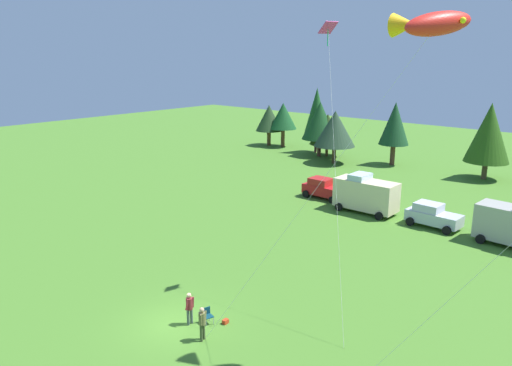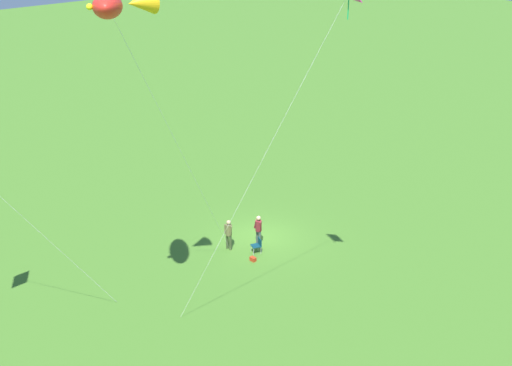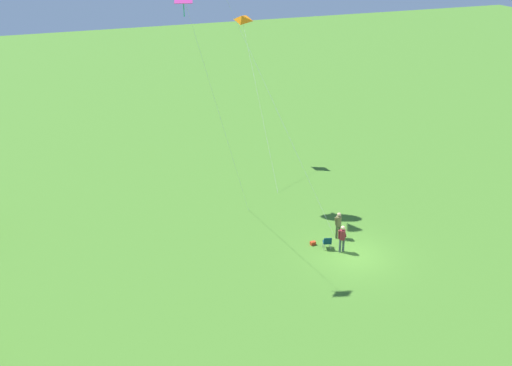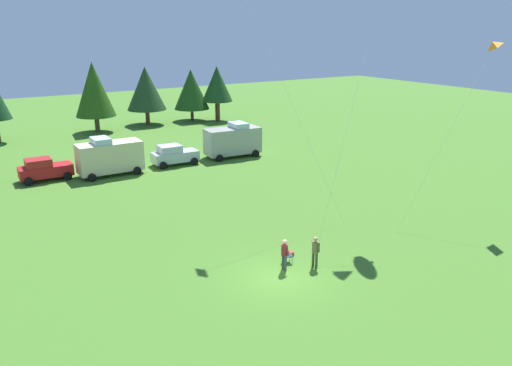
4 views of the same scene
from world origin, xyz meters
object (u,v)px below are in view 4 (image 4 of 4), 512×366
at_px(folding_chair, 286,254).
at_px(van_motorhome_grey, 233,140).
at_px(van_camper_beige, 110,156).
at_px(person_spectator, 284,252).
at_px(backpack_on_grass, 291,254).
at_px(car_silver_compact, 174,155).
at_px(kite_delta_orange, 492,46).
at_px(car_red_sedan, 44,169).
at_px(person_kite_flyer, 315,250).

height_order(folding_chair, van_motorhome_grey, van_motorhome_grey).
bearing_deg(van_camper_beige, person_spectator, 96.28).
xyz_separation_m(folding_chair, backpack_on_grass, (0.75, 0.58, -0.38)).
relative_size(van_camper_beige, car_silver_compact, 1.27).
distance_m(backpack_on_grass, kite_delta_orange, 18.53).
height_order(backpack_on_grass, van_motorhome_grey, van_motorhome_grey).
xyz_separation_m(person_spectator, backpack_on_grass, (1.32, 1.24, -0.91)).
height_order(person_spectator, car_red_sedan, car_red_sedan).
bearing_deg(car_silver_compact, backpack_on_grass, 87.05).
xyz_separation_m(person_kite_flyer, van_camper_beige, (-4.20, 23.15, 0.62)).
bearing_deg(car_red_sedan, folding_chair, 110.49).
height_order(car_silver_compact, kite_delta_orange, kite_delta_orange).
bearing_deg(car_red_sedan, van_motorhome_grey, 176.18).
bearing_deg(van_camper_beige, car_red_sedan, -14.37).
height_order(person_kite_flyer, backpack_on_grass, person_kite_flyer).
xyz_separation_m(person_kite_flyer, car_silver_compact, (1.77, 23.27, -0.07)).
xyz_separation_m(person_spectator, kite_delta_orange, (16.18, 0.52, 10.14)).
height_order(van_camper_beige, van_motorhome_grey, same).
relative_size(folding_chair, van_camper_beige, 0.15).
relative_size(person_kite_flyer, van_camper_beige, 0.32).
bearing_deg(person_spectator, van_camper_beige, 97.15).
height_order(person_kite_flyer, kite_delta_orange, kite_delta_orange).
xyz_separation_m(person_spectator, van_motorhome_grey, (9.53, 22.49, 0.62)).
distance_m(folding_chair, backpack_on_grass, 1.02).
bearing_deg(car_red_sedan, backpack_on_grass, 112.61).
distance_m(backpack_on_grass, van_camper_beige, 21.74).
height_order(person_spectator, van_motorhome_grey, van_motorhome_grey).
height_order(car_red_sedan, kite_delta_orange, kite_delta_orange).
xyz_separation_m(person_kite_flyer, person_spectator, (-1.58, 0.58, 0.00)).
height_order(person_kite_flyer, folding_chair, person_kite_flyer).
bearing_deg(van_camper_beige, kite_delta_orange, 130.11).
bearing_deg(van_motorhome_grey, car_silver_compact, -177.87).
bearing_deg(van_motorhome_grey, folding_chair, -108.39).
relative_size(person_spectator, kite_delta_orange, 0.15).
height_order(backpack_on_grass, kite_delta_orange, kite_delta_orange).
relative_size(backpack_on_grass, van_camper_beige, 0.06).
bearing_deg(van_motorhome_grey, person_spectator, -109.05).
bearing_deg(car_silver_compact, person_kite_flyer, 88.10).
distance_m(person_spectator, backpack_on_grass, 2.03).
height_order(person_spectator, van_camper_beige, van_camper_beige).
bearing_deg(van_motorhome_grey, car_red_sedan, 179.40).
bearing_deg(car_silver_compact, van_motorhome_grey, -179.34).
height_order(car_red_sedan, van_camper_beige, van_camper_beige).
relative_size(backpack_on_grass, car_silver_compact, 0.07).
distance_m(person_kite_flyer, backpack_on_grass, 2.05).
height_order(folding_chair, backpack_on_grass, folding_chair).
distance_m(van_camper_beige, kite_delta_orange, 30.49).
distance_m(car_silver_compact, van_motorhome_grey, 6.22).
height_order(car_silver_compact, van_motorhome_grey, van_motorhome_grey).
relative_size(backpack_on_grass, car_red_sedan, 0.08).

